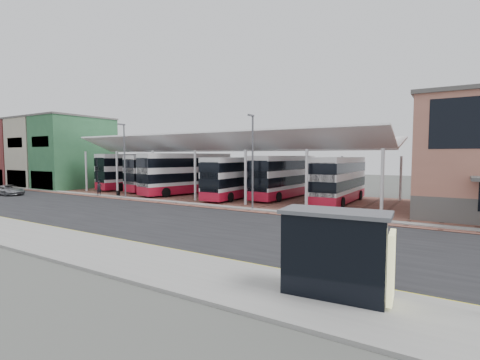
% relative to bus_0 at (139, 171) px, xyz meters
% --- Properties ---
extents(ground, '(140.00, 140.00, 0.00)m').
position_rel_bus_0_xyz_m(ground, '(20.82, -14.57, -2.45)').
color(ground, '#464844').
extents(road, '(120.00, 14.00, 0.02)m').
position_rel_bus_0_xyz_m(road, '(20.82, -15.57, -2.44)').
color(road, black).
rests_on(road, ground).
extents(forecourt, '(72.00, 16.00, 0.06)m').
position_rel_bus_0_xyz_m(forecourt, '(22.82, -1.57, -2.42)').
color(forecourt, brown).
rests_on(forecourt, ground).
extents(sidewalk, '(120.00, 4.00, 0.14)m').
position_rel_bus_0_xyz_m(sidewalk, '(20.82, -23.57, -2.38)').
color(sidewalk, gray).
rests_on(sidewalk, ground).
extents(north_kerb, '(120.00, 0.80, 0.14)m').
position_rel_bus_0_xyz_m(north_kerb, '(20.82, -8.37, -2.38)').
color(north_kerb, gray).
rests_on(north_kerb, ground).
extents(yellow_line_near, '(120.00, 0.12, 0.01)m').
position_rel_bus_0_xyz_m(yellow_line_near, '(20.82, -21.57, -2.43)').
color(yellow_line_near, yellow).
rests_on(yellow_line_near, road).
extents(yellow_line_far, '(120.00, 0.12, 0.01)m').
position_rel_bus_0_xyz_m(yellow_line_far, '(20.82, -21.27, -2.43)').
color(yellow_line_far, yellow).
rests_on(yellow_line_far, road).
extents(canopy, '(37.00, 11.63, 7.07)m').
position_rel_bus_0_xyz_m(canopy, '(14.82, -0.64, 3.34)').
color(canopy, silver).
rests_on(canopy, ground).
extents(shop_green, '(6.40, 10.20, 10.22)m').
position_rel_bus_0_xyz_m(shop_green, '(-9.18, -3.60, 2.67)').
color(shop_green, '#326C42').
rests_on(shop_green, ground).
extents(shop_cream, '(6.40, 10.20, 10.22)m').
position_rel_bus_0_xyz_m(shop_cream, '(-15.68, -3.60, 2.67)').
color(shop_cream, '#B3AB93').
rests_on(shop_cream, ground).
extents(shop_brick, '(6.40, 10.20, 10.22)m').
position_rel_bus_0_xyz_m(shop_brick, '(-22.18, -3.60, 2.67)').
color(shop_brick, maroon).
rests_on(shop_brick, ground).
extents(shop_ochre, '(6.40, 10.20, 10.22)m').
position_rel_bus_0_xyz_m(shop_ochre, '(-28.68, -3.60, 2.67)').
color(shop_ochre, '#B59E48').
rests_on(shop_ochre, ground).
extents(lamp_west, '(0.16, 0.90, 8.07)m').
position_rel_bus_0_xyz_m(lamp_west, '(6.82, -8.30, 1.91)').
color(lamp_west, '#5B5D64').
rests_on(lamp_west, ground).
extents(lamp_east, '(0.16, 0.90, 8.07)m').
position_rel_bus_0_xyz_m(lamp_east, '(22.82, -8.30, 1.91)').
color(lamp_east, '#5B5D64').
rests_on(lamp_east, ground).
extents(bus_0, '(4.63, 11.98, 4.82)m').
position_rel_bus_0_xyz_m(bus_0, '(0.00, 0.00, 0.00)').
color(bus_0, silver).
rests_on(bus_0, forecourt).
extents(bus_1, '(4.54, 11.55, 4.64)m').
position_rel_bus_0_xyz_m(bus_1, '(5.14, 0.00, -0.09)').
color(bus_1, silver).
rests_on(bus_1, forecourt).
extents(bus_2, '(5.64, 12.08, 4.85)m').
position_rel_bus_0_xyz_m(bus_2, '(10.04, -1.75, 0.02)').
color(bus_2, silver).
rests_on(bus_2, forecourt).
extents(bus_3, '(2.76, 10.71, 4.40)m').
position_rel_bus_0_xyz_m(bus_3, '(17.39, -1.97, -0.21)').
color(bus_3, silver).
rests_on(bus_3, forecourt).
extents(bus_4, '(3.24, 11.24, 4.58)m').
position_rel_bus_0_xyz_m(bus_4, '(21.64, 0.71, -0.12)').
color(bus_4, silver).
rests_on(bus_4, forecourt).
extents(bus_5, '(2.72, 10.78, 4.44)m').
position_rel_bus_0_xyz_m(bus_5, '(27.97, -0.14, -0.19)').
color(bus_5, silver).
rests_on(bus_5, forecourt).
extents(silver_car, '(4.34, 2.05, 1.20)m').
position_rel_bus_0_xyz_m(silver_car, '(-7.17, -13.53, -1.83)').
color(silver_car, gray).
rests_on(silver_car, road).
extents(pedestrian, '(0.44, 0.65, 1.72)m').
position_rel_bus_0_xyz_m(pedestrian, '(2.76, -8.57, -1.53)').
color(pedestrian, black).
rests_on(pedestrian, forecourt).
extents(suitcase, '(0.34, 0.24, 0.59)m').
position_rel_bus_0_xyz_m(suitcase, '(4.83, -7.60, -2.10)').
color(suitcase, black).
rests_on(suitcase, forecourt).
extents(bus_shelter, '(3.56, 1.85, 2.76)m').
position_rel_bus_0_xyz_m(bus_shelter, '(34.48, -23.25, -0.59)').
color(bus_shelter, black).
rests_on(bus_shelter, sidewalk).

